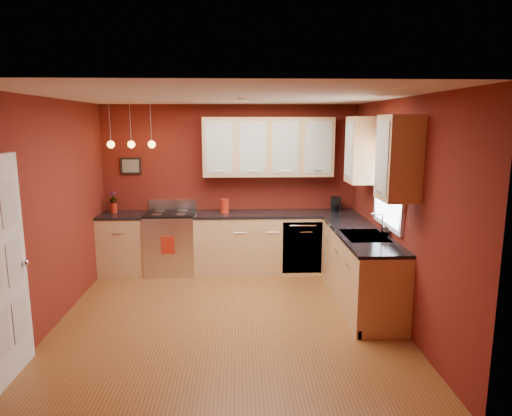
{
  "coord_description": "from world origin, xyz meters",
  "views": [
    {
      "loc": [
        0.13,
        -5.15,
        2.32
      ],
      "look_at": [
        0.38,
        1.0,
        1.17
      ],
      "focal_mm": 32.0,
      "sensor_mm": 36.0,
      "label": 1
    }
  ],
  "objects_px": {
    "red_canister": "(225,206)",
    "coffee_maker": "(336,204)",
    "gas_range": "(171,242)",
    "sink": "(365,237)",
    "soap_pump": "(386,229)"
  },
  "relations": [
    {
      "from": "sink",
      "to": "red_canister",
      "type": "height_order",
      "value": "sink"
    },
    {
      "from": "sink",
      "to": "soap_pump",
      "type": "bearing_deg",
      "value": -12.91
    },
    {
      "from": "gas_range",
      "to": "sink",
      "type": "height_order",
      "value": "sink"
    },
    {
      "from": "gas_range",
      "to": "coffee_maker",
      "type": "height_order",
      "value": "coffee_maker"
    },
    {
      "from": "red_canister",
      "to": "soap_pump",
      "type": "xyz_separation_m",
      "value": [
        2.03,
        -1.55,
        -0.02
      ]
    },
    {
      "from": "red_canister",
      "to": "coffee_maker",
      "type": "xyz_separation_m",
      "value": [
        1.75,
        0.1,
        -0.0
      ]
    },
    {
      "from": "red_canister",
      "to": "gas_range",
      "type": "bearing_deg",
      "value": 179.81
    },
    {
      "from": "red_canister",
      "to": "soap_pump",
      "type": "height_order",
      "value": "red_canister"
    },
    {
      "from": "gas_range",
      "to": "soap_pump",
      "type": "bearing_deg",
      "value": -28.49
    },
    {
      "from": "sink",
      "to": "gas_range",
      "type": "bearing_deg",
      "value": 150.22
    },
    {
      "from": "gas_range",
      "to": "coffee_maker",
      "type": "distance_m",
      "value": 2.66
    },
    {
      "from": "coffee_maker",
      "to": "soap_pump",
      "type": "bearing_deg",
      "value": -69.59
    },
    {
      "from": "soap_pump",
      "to": "sink",
      "type": "bearing_deg",
      "value": 167.09
    },
    {
      "from": "gas_range",
      "to": "coffee_maker",
      "type": "relative_size",
      "value": 4.89
    },
    {
      "from": "gas_range",
      "to": "red_canister",
      "type": "relative_size",
      "value": 5.13
    }
  ]
}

